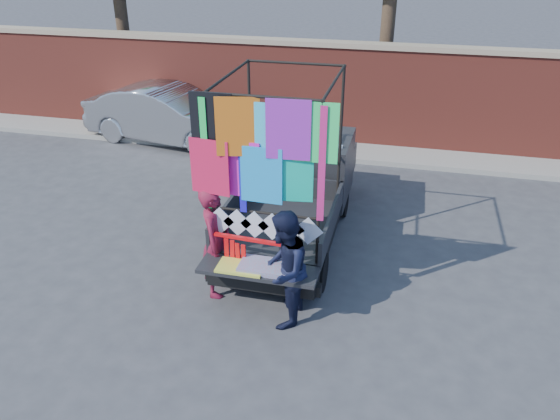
% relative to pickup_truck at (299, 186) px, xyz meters
% --- Properties ---
extents(ground, '(90.00, 90.00, 0.00)m').
position_rel_pickup_truck_xyz_m(ground, '(0.06, -2.41, -0.81)').
color(ground, '#38383A').
rests_on(ground, ground).
extents(brick_wall, '(30.00, 0.45, 2.61)m').
position_rel_pickup_truck_xyz_m(brick_wall, '(0.06, 4.59, 0.52)').
color(brick_wall, brown).
rests_on(brick_wall, ground).
extents(curb, '(30.00, 1.20, 0.12)m').
position_rel_pickup_truck_xyz_m(curb, '(0.06, 3.89, -0.75)').
color(curb, gray).
rests_on(curb, ground).
extents(pickup_truck, '(2.01, 5.06, 3.18)m').
position_rel_pickup_truck_xyz_m(pickup_truck, '(0.00, 0.00, 0.00)').
color(pickup_truck, black).
rests_on(pickup_truck, ground).
extents(sedan, '(4.64, 2.24, 1.47)m').
position_rel_pickup_truck_xyz_m(sedan, '(-4.26, 3.70, -0.07)').
color(sedan, '#ACAEB3').
rests_on(sedan, ground).
extents(woman, '(0.50, 0.70, 1.79)m').
position_rel_pickup_truck_xyz_m(woman, '(-0.77, -2.41, 0.09)').
color(woman, maroon).
rests_on(woman, ground).
extents(man, '(0.66, 0.85, 1.74)m').
position_rel_pickup_truck_xyz_m(man, '(0.39, -2.88, 0.07)').
color(man, black).
rests_on(man, ground).
extents(streamer_bundle, '(1.02, 0.12, 0.70)m').
position_rel_pickup_truck_xyz_m(streamer_bundle, '(-0.30, -2.66, 0.14)').
color(streamer_bundle, red).
rests_on(streamer_bundle, ground).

